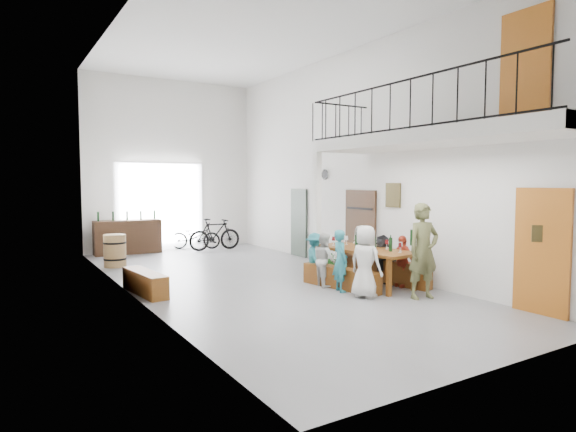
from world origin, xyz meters
TOP-DOWN VIEW (x-y plane):
  - floor at (0.00, 0.00)m, footprint 12.00×12.00m
  - room_walls at (0.00, 0.00)m, footprint 12.00×12.00m
  - gateway_portal at (-0.40, 5.94)m, footprint 2.80×0.08m
  - right_wall_decor at (2.70, -1.87)m, footprint 0.07×8.28m
  - balcony at (1.98, -3.13)m, footprint 1.52×5.62m
  - tasting_table at (1.69, -1.64)m, footprint 1.22×2.38m
  - bench_inner at (1.08, -1.62)m, footprint 0.67×1.91m
  - bench_wall at (2.26, -1.64)m, footprint 0.71×2.22m
  - tableware at (1.73, -1.73)m, footprint 0.67×1.66m
  - side_bench at (-2.50, 0.01)m, footprint 0.51×1.61m
  - oak_barrel at (-2.35, 3.48)m, footprint 0.57×0.57m
  - serving_counter at (-1.52, 5.65)m, footprint 1.98×0.60m
  - counter_bottles at (-1.52, 5.67)m, footprint 1.72×0.14m
  - guest_left_a at (1.00, -2.48)m, footprint 0.59×0.76m
  - guest_left_b at (0.91, -1.83)m, footprint 0.40×0.51m
  - guest_left_c at (0.93, -1.25)m, footprint 0.53×0.62m
  - guest_left_d at (1.00, -0.79)m, footprint 0.64×0.80m
  - guest_right_a at (2.28, -2.16)m, footprint 0.29×0.65m
  - guest_right_b at (2.20, -1.64)m, footprint 0.35×0.99m
  - guest_right_c at (2.21, -0.93)m, footprint 0.40×0.60m
  - host_standing at (1.89, -3.10)m, footprint 0.72×0.53m
  - potted_plant at (2.45, 0.51)m, footprint 0.51×0.47m
  - bicycle_near at (0.64, 5.60)m, footprint 1.69×1.27m
  - bicycle_far at (1.06, 4.96)m, footprint 1.73×0.53m

SIDE VIEW (x-z plane):
  - floor at x=0.00m, z-range 0.00..0.00m
  - bench_inner at x=1.08m, z-range 0.00..0.43m
  - side_bench at x=-2.50m, z-range 0.00..0.44m
  - potted_plant at x=2.45m, z-range 0.00..0.46m
  - bench_wall at x=2.26m, z-range 0.00..0.51m
  - oak_barrel at x=-2.35m, z-range 0.00..0.84m
  - bicycle_near at x=0.64m, z-range 0.00..0.85m
  - serving_counter at x=-1.52m, z-range 0.00..1.04m
  - bicycle_far at x=1.06m, z-range 0.00..1.04m
  - guest_right_b at x=2.20m, z-range 0.00..1.05m
  - guest_right_a at x=2.28m, z-range 0.00..1.08m
  - guest_left_d at x=1.00m, z-range 0.00..1.08m
  - guest_left_c at x=0.93m, z-range 0.00..1.13m
  - guest_right_c at x=2.21m, z-range 0.00..1.21m
  - guest_left_b at x=0.91m, z-range 0.00..1.25m
  - guest_left_a at x=1.00m, z-range 0.00..1.38m
  - tasting_table at x=1.69m, z-range 0.31..1.10m
  - host_standing at x=1.89m, z-range 0.00..1.80m
  - tableware at x=1.73m, z-range 0.76..1.11m
  - counter_bottles at x=-1.52m, z-range 1.04..1.32m
  - gateway_portal at x=-0.40m, z-range 0.00..2.80m
  - right_wall_decor at x=2.70m, z-range -0.80..4.28m
  - balcony at x=1.98m, z-range 0.97..4.96m
  - room_walls at x=0.00m, z-range -2.45..9.55m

